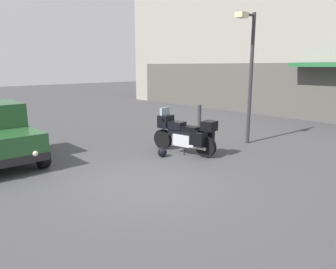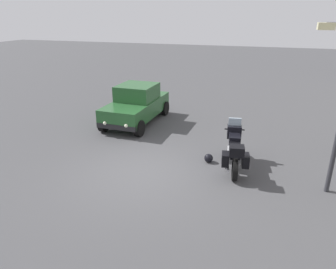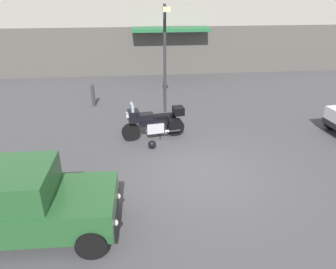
% 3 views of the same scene
% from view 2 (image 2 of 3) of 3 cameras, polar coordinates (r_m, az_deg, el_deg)
% --- Properties ---
extents(ground_plane, '(80.00, 80.00, 0.00)m').
position_cam_2_polar(ground_plane, '(9.47, -4.57, -6.92)').
color(ground_plane, '#424244').
extents(motorcycle, '(2.25, 0.93, 1.36)m').
position_cam_2_polar(motorcycle, '(9.66, 12.01, -2.65)').
color(motorcycle, black).
rests_on(motorcycle, ground).
extents(helmet, '(0.28, 0.28, 0.28)m').
position_cam_2_polar(helmet, '(10.09, 7.42, -4.29)').
color(helmet, black).
rests_on(helmet, ground).
extents(car_hatchback_near, '(3.90, 1.85, 1.64)m').
position_cam_2_polar(car_hatchback_near, '(13.53, -5.76, 5.49)').
color(car_hatchback_near, '#235128').
rests_on(car_hatchback_near, ground).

